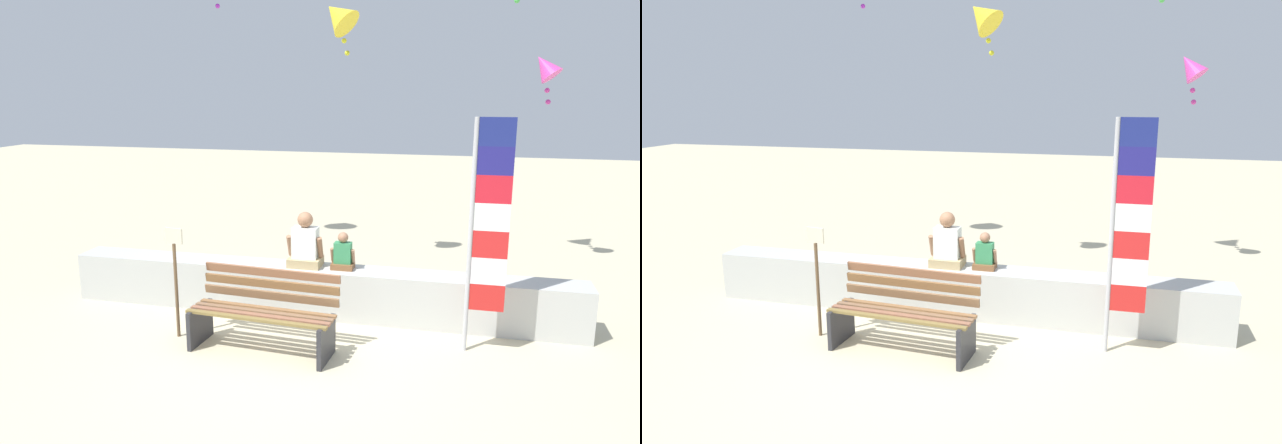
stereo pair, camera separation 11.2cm
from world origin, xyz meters
The scene contains 9 objects.
ground_plane centered at (0.00, 0.00, 0.00)m, with size 40.00×40.00×0.00m, color beige.
seawall_ledge centered at (0.00, 1.20, 0.32)m, with size 6.67×0.49×0.63m, color beige.
park_bench centered at (-0.32, 0.03, 0.42)m, with size 1.69×0.74×0.88m.
person_adult centered at (-0.15, 1.22, 0.91)m, with size 0.47×0.34×0.72m.
person_child centered at (0.34, 1.22, 0.82)m, with size 0.31×0.23×0.48m.
flag_banner centered at (2.03, 0.52, 1.47)m, with size 0.42×0.05×2.60m.
kite_magenta centered at (2.91, 4.00, 3.19)m, with size 0.61×0.58×0.84m.
kite_yellow centered at (-0.20, 3.38, 3.95)m, with size 0.77×0.68×0.91m.
sign_post centered at (-1.42, 0.11, 0.78)m, with size 0.24×0.06×1.33m.
Camera 1 is at (1.78, -5.93, 2.92)m, focal length 33.49 mm.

